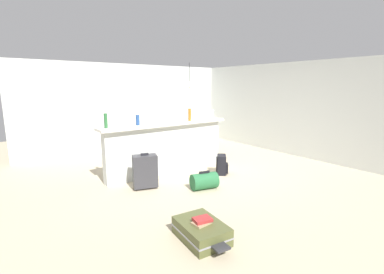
{
  "coord_description": "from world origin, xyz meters",
  "views": [
    {
      "loc": [
        -3.57,
        -4.58,
        1.89
      ],
      "look_at": [
        -0.07,
        0.07,
        0.78
      ],
      "focal_mm": 25.39,
      "sensor_mm": 36.0,
      "label": 1
    }
  ],
  "objects_px": {
    "backpack_black": "(222,165)",
    "book_stack": "(202,221)",
    "bottle_green": "(106,121)",
    "bottle_amber": "(190,115)",
    "bottle_clear": "(213,114)",
    "bottle_white": "(166,116)",
    "duffel_bag_green": "(204,181)",
    "dining_table": "(189,129)",
    "suitcase_upright_charcoal": "(145,171)",
    "bottle_blue": "(138,120)",
    "dining_chair_near_partition": "(198,136)",
    "suitcase_flat_olive": "(201,231)",
    "pendant_lamp": "(189,84)"
  },
  "relations": [
    {
      "from": "dining_chair_near_partition",
      "to": "pendant_lamp",
      "type": "distance_m",
      "value": 1.46
    },
    {
      "from": "bottle_blue",
      "to": "bottle_clear",
      "type": "bearing_deg",
      "value": -2.61
    },
    {
      "from": "duffel_bag_green",
      "to": "book_stack",
      "type": "height_order",
      "value": "duffel_bag_green"
    },
    {
      "from": "bottle_green",
      "to": "pendant_lamp",
      "type": "relative_size",
      "value": 0.4
    },
    {
      "from": "duffel_bag_green",
      "to": "pendant_lamp",
      "type": "bearing_deg",
      "value": 58.89
    },
    {
      "from": "bottle_blue",
      "to": "pendant_lamp",
      "type": "xyz_separation_m",
      "value": [
        2.2,
        1.24,
        0.71
      ]
    },
    {
      "from": "bottle_amber",
      "to": "book_stack",
      "type": "height_order",
      "value": "bottle_amber"
    },
    {
      "from": "book_stack",
      "to": "bottle_green",
      "type": "bearing_deg",
      "value": 94.75
    },
    {
      "from": "bottle_white",
      "to": "book_stack",
      "type": "xyz_separation_m",
      "value": [
        -1.12,
        -2.62,
        -0.98
      ]
    },
    {
      "from": "duffel_bag_green",
      "to": "backpack_black",
      "type": "xyz_separation_m",
      "value": [
        0.85,
        0.44,
        0.05
      ]
    },
    {
      "from": "pendant_lamp",
      "to": "suitcase_flat_olive",
      "type": "bearing_deg",
      "value": -124.59
    },
    {
      "from": "bottle_white",
      "to": "suitcase_flat_olive",
      "type": "height_order",
      "value": "bottle_white"
    },
    {
      "from": "suitcase_flat_olive",
      "to": "backpack_black",
      "type": "bearing_deg",
      "value": 41.32
    },
    {
      "from": "dining_chair_near_partition",
      "to": "bottle_amber",
      "type": "bearing_deg",
      "value": -136.9
    },
    {
      "from": "suitcase_flat_olive",
      "to": "bottle_clear",
      "type": "bearing_deg",
      "value": 46.71
    },
    {
      "from": "dining_table",
      "to": "pendant_lamp",
      "type": "relative_size",
      "value": 1.58
    },
    {
      "from": "bottle_amber",
      "to": "bottle_green",
      "type": "bearing_deg",
      "value": 177.47
    },
    {
      "from": "bottle_blue",
      "to": "backpack_black",
      "type": "bearing_deg",
      "value": -29.29
    },
    {
      "from": "bottle_blue",
      "to": "backpack_black",
      "type": "relative_size",
      "value": 0.5
    },
    {
      "from": "bottle_white",
      "to": "book_stack",
      "type": "distance_m",
      "value": 3.01
    },
    {
      "from": "bottle_clear",
      "to": "bottle_blue",
      "type": "bearing_deg",
      "value": 177.39
    },
    {
      "from": "bottle_amber",
      "to": "duffel_bag_green",
      "type": "height_order",
      "value": "bottle_amber"
    },
    {
      "from": "bottle_white",
      "to": "duffel_bag_green",
      "type": "bearing_deg",
      "value": -90.77
    },
    {
      "from": "backpack_black",
      "to": "suitcase_upright_charcoal",
      "type": "distance_m",
      "value": 1.72
    },
    {
      "from": "bottle_clear",
      "to": "pendant_lamp",
      "type": "xyz_separation_m",
      "value": [
        0.29,
        1.33,
        0.71
      ]
    },
    {
      "from": "pendant_lamp",
      "to": "duffel_bag_green",
      "type": "distance_m",
      "value": 3.44
    },
    {
      "from": "bottle_clear",
      "to": "book_stack",
      "type": "height_order",
      "value": "bottle_clear"
    },
    {
      "from": "duffel_bag_green",
      "to": "bottle_amber",
      "type": "bearing_deg",
      "value": 64.97
    },
    {
      "from": "dining_chair_near_partition",
      "to": "suitcase_flat_olive",
      "type": "relative_size",
      "value": 1.08
    },
    {
      "from": "suitcase_upright_charcoal",
      "to": "dining_chair_near_partition",
      "type": "bearing_deg",
      "value": 31.05
    },
    {
      "from": "pendant_lamp",
      "to": "suitcase_upright_charcoal",
      "type": "bearing_deg",
      "value": -142.23
    },
    {
      "from": "dining_chair_near_partition",
      "to": "suitcase_upright_charcoal",
      "type": "relative_size",
      "value": 1.39
    },
    {
      "from": "dining_table",
      "to": "suitcase_upright_charcoal",
      "type": "distance_m",
      "value": 3.11
    },
    {
      "from": "bottle_white",
      "to": "suitcase_flat_olive",
      "type": "bearing_deg",
      "value": -113.19
    },
    {
      "from": "pendant_lamp",
      "to": "backpack_black",
      "type": "bearing_deg",
      "value": -107.93
    },
    {
      "from": "bottle_clear",
      "to": "dining_table",
      "type": "bearing_deg",
      "value": 76.57
    },
    {
      "from": "suitcase_flat_olive",
      "to": "duffel_bag_green",
      "type": "xyz_separation_m",
      "value": [
        1.1,
        1.27,
        0.04
      ]
    },
    {
      "from": "bottle_white",
      "to": "duffel_bag_green",
      "type": "height_order",
      "value": "bottle_white"
    },
    {
      "from": "suitcase_upright_charcoal",
      "to": "backpack_black",
      "type": "bearing_deg",
      "value": -8.41
    },
    {
      "from": "dining_chair_near_partition",
      "to": "suitcase_upright_charcoal",
      "type": "bearing_deg",
      "value": -148.95
    },
    {
      "from": "bottle_clear",
      "to": "dining_chair_near_partition",
      "type": "bearing_deg",
      "value": 72.49
    },
    {
      "from": "bottle_green",
      "to": "dining_table",
      "type": "distance_m",
      "value": 3.22
    },
    {
      "from": "bottle_green",
      "to": "bottle_white",
      "type": "height_order",
      "value": "bottle_green"
    },
    {
      "from": "backpack_black",
      "to": "bottle_green",
      "type": "bearing_deg",
      "value": 158.0
    },
    {
      "from": "backpack_black",
      "to": "book_stack",
      "type": "relative_size",
      "value": 1.6
    },
    {
      "from": "bottle_white",
      "to": "suitcase_upright_charcoal",
      "type": "height_order",
      "value": "bottle_white"
    },
    {
      "from": "bottle_green",
      "to": "bottle_amber",
      "type": "relative_size",
      "value": 1.0
    },
    {
      "from": "dining_table",
      "to": "dining_chair_near_partition",
      "type": "height_order",
      "value": "dining_chair_near_partition"
    },
    {
      "from": "suitcase_flat_olive",
      "to": "suitcase_upright_charcoal",
      "type": "height_order",
      "value": "suitcase_upright_charcoal"
    },
    {
      "from": "bottle_green",
      "to": "bottle_clear",
      "type": "height_order",
      "value": "bottle_green"
    }
  ]
}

